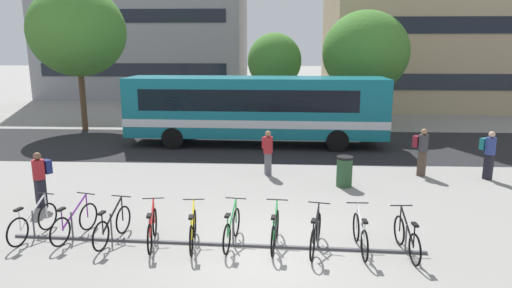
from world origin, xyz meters
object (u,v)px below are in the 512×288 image
(commuter_maroon_pack_2, at_px, (422,149))
(street_tree_0, at_px, (275,61))
(commuter_navy_pack_3, at_px, (40,175))
(parked_bicycle_black_9, at_px, (407,238))
(street_tree_2, at_px, (77,32))
(trash_bin, at_px, (344,171))
(parked_bicycle_black_7, at_px, (316,235))
(street_tree_1, at_px, (365,52))
(parked_bicycle_green_6, at_px, (275,231))
(parked_bicycle_white_8, at_px, (360,235))
(parked_bicycle_purple_1, at_px, (75,223))
(parked_bicycle_yellow_4, at_px, (193,231))
(parked_bicycle_white_0, at_px, (33,223))
(commuter_teal_pack_0, at_px, (489,152))
(parked_bicycle_red_3, at_px, (152,229))
(parked_bicycle_green_5, at_px, (232,229))
(commuter_red_pack_1, at_px, (268,150))
(city_bus, at_px, (257,108))
(parked_bicycle_black_2, at_px, (112,226))

(commuter_maroon_pack_2, xyz_separation_m, street_tree_0, (-5.40, 11.59, 2.72))
(commuter_navy_pack_3, height_order, street_tree_0, street_tree_0)
(parked_bicycle_black_9, height_order, street_tree_2, street_tree_2)
(street_tree_2, bearing_deg, trash_bin, -36.90)
(parked_bicycle_black_7, height_order, parked_bicycle_black_9, same)
(parked_bicycle_black_9, xyz_separation_m, commuter_navy_pack_3, (-9.78, 2.65, 0.56))
(commuter_navy_pack_3, xyz_separation_m, street_tree_1, (11.83, 13.97, 3.33))
(parked_bicycle_black_9, height_order, trash_bin, trash_bin)
(street_tree_1, bearing_deg, parked_bicycle_green_6, -107.03)
(parked_bicycle_white_8, bearing_deg, parked_bicycle_purple_1, 86.09)
(parked_bicycle_purple_1, relative_size, parked_bicycle_yellow_4, 0.98)
(parked_bicycle_white_0, distance_m, commuter_teal_pack_0, 14.51)
(parked_bicycle_red_3, bearing_deg, street_tree_2, 19.33)
(commuter_navy_pack_3, relative_size, trash_bin, 1.59)
(trash_bin, bearing_deg, commuter_navy_pack_3, -165.53)
(parked_bicycle_green_6, relative_size, street_tree_2, 0.22)
(parked_bicycle_green_5, height_order, trash_bin, trash_bin)
(parked_bicycle_green_6, height_order, commuter_red_pack_1, commuter_red_pack_1)
(city_bus, relative_size, parked_bicycle_white_8, 7.01)
(commuter_maroon_pack_2, bearing_deg, parked_bicycle_white_0, -115.35)
(city_bus, distance_m, parked_bicycle_white_0, 12.04)
(parked_bicycle_black_9, xyz_separation_m, commuter_teal_pack_0, (4.49, 6.09, 0.62))
(parked_bicycle_purple_1, xyz_separation_m, parked_bicycle_black_2, (1.00, -0.18, 0.00))
(city_bus, bearing_deg, parked_bicycle_yellow_4, -93.69)
(parked_bicycle_white_0, relative_size, parked_bicycle_yellow_4, 0.99)
(parked_bicycle_black_9, bearing_deg, parked_bicycle_green_5, 81.66)
(parked_bicycle_black_7, xyz_separation_m, trash_bin, (1.36, 4.89, 0.13))
(parked_bicycle_white_0, xyz_separation_m, street_tree_2, (-4.85, 14.32, 5.00))
(city_bus, distance_m, commuter_maroon_pack_2, 7.91)
(parked_bicycle_yellow_4, distance_m, street_tree_1, 18.24)
(parked_bicycle_yellow_4, distance_m, commuter_maroon_pack_2, 9.52)
(street_tree_2, bearing_deg, commuter_teal_pack_0, -25.57)
(parked_bicycle_yellow_4, xyz_separation_m, parked_bicycle_green_5, (0.90, 0.13, 0.00))
(parked_bicycle_green_6, bearing_deg, commuter_teal_pack_0, -47.16)
(parked_bicycle_purple_1, xyz_separation_m, parked_bicycle_black_7, (5.83, -0.42, 0.00))
(parked_bicycle_white_0, bearing_deg, street_tree_1, -22.71)
(parked_bicycle_black_2, distance_m, parked_bicycle_black_9, 6.86)
(parked_bicycle_black_2, distance_m, commuter_teal_pack_0, 12.73)
(parked_bicycle_yellow_4, xyz_separation_m, parked_bicycle_green_6, (1.92, 0.07, 0.00))
(commuter_red_pack_1, xyz_separation_m, street_tree_0, (0.15, 11.75, 2.78))
(parked_bicycle_green_6, distance_m, street_tree_1, 17.53)
(parked_bicycle_purple_1, height_order, street_tree_2, street_tree_2)
(parked_bicycle_green_5, bearing_deg, parked_bicycle_red_3, 99.82)
(city_bus, height_order, street_tree_0, street_tree_0)
(parked_bicycle_purple_1, relative_size, parked_bicycle_black_2, 0.98)
(street_tree_1, bearing_deg, street_tree_2, -173.41)
(city_bus, relative_size, street_tree_2, 1.55)
(parked_bicycle_purple_1, relative_size, street_tree_2, 0.22)
(commuter_navy_pack_3, xyz_separation_m, street_tree_0, (6.67, 15.38, 2.78))
(city_bus, bearing_deg, commuter_navy_pack_3, -122.71)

